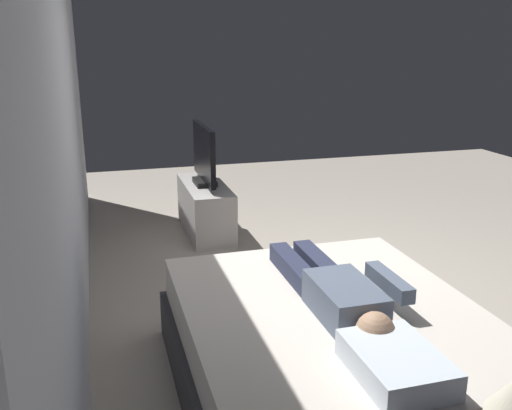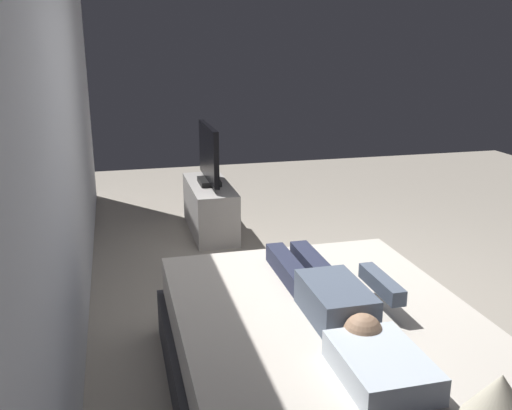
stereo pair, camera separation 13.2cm
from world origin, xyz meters
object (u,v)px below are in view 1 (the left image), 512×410
remote (391,283)px  person (337,291)px  pillow (396,364)px  tv_stand (205,208)px  bed (331,355)px  tv (204,156)px

remote → person: bearing=110.5°
pillow → tv_stand: size_ratio=0.44×
bed → tv: tv is taller
bed → remote: 0.55m
tv → remote: bearing=-168.7°
tv_stand → tv: size_ratio=1.25×
bed → person: 0.36m
pillow → tv: tv is taller
bed → pillow: 0.73m
bed → tv_stand: bed is taller
tv → pillow: bearing=-178.2°
bed → tv: size_ratio=2.21×
bed → pillow: (-0.65, 0.00, 0.34)m
pillow → remote: size_ratio=3.20×
person → tv: size_ratio=1.43×
tv_stand → pillow: bearing=-178.2°
person → pillow: bearing=177.3°
person → tv_stand: size_ratio=1.15×
pillow → remote: (0.83, -0.44, -0.05)m
pillow → person: size_ratio=0.38×
person → remote: (0.15, -0.40, -0.07)m
tv_stand → bed: bearing=-177.8°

